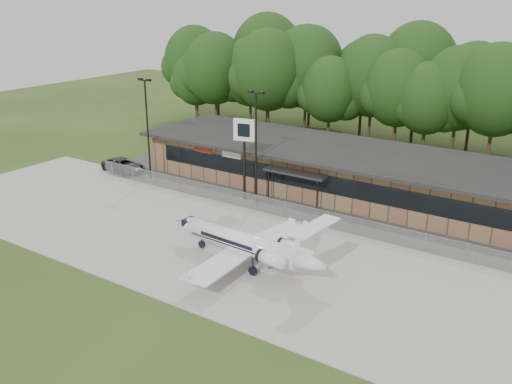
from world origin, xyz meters
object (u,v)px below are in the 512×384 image
Objects in this scene: suv at (124,166)px; pole_sign at (244,139)px; terminal at (343,170)px; business_jet at (248,245)px.

pole_sign is at bearing -83.68° from suv.
terminal is 10.29m from pole_sign.
pole_sign reaches higher than suv.
pole_sign is (-6.45, -7.14, 3.63)m from terminal.
terminal is 3.06× the size of business_jet.
business_jet reaches higher than terminal.
terminal is 5.40× the size of pole_sign.
suv is at bearing -161.61° from terminal.
pole_sign reaches higher than business_jet.
suv is (-23.43, 10.62, -0.88)m from business_jet.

